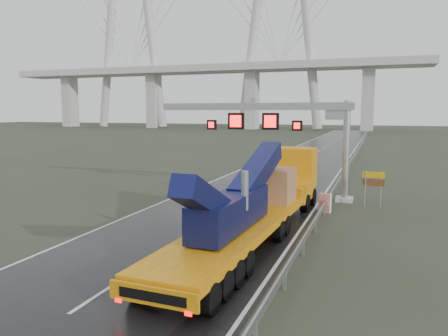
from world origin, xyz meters
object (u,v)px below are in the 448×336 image
at_px(heavy_haul_truck, 266,196).
at_px(exit_sign_pair, 373,182).
at_px(striped_barrier, 325,203).
at_px(sign_gantry, 280,123).

bearing_deg(heavy_haul_truck, exit_sign_pair, 57.15).
bearing_deg(striped_barrier, exit_sign_pair, 52.70).
xyz_separation_m(heavy_haul_truck, striped_barrier, (2.64, 5.08, -1.23)).
height_order(heavy_haul_truck, exit_sign_pair, heavy_haul_truck).
bearing_deg(striped_barrier, heavy_haul_truck, -108.08).
distance_m(sign_gantry, striped_barrier, 7.49).
distance_m(heavy_haul_truck, striped_barrier, 5.86).
height_order(sign_gantry, heavy_haul_truck, sign_gantry).
bearing_deg(sign_gantry, exit_sign_pair, -10.96).
relative_size(heavy_haul_truck, exit_sign_pair, 8.27).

